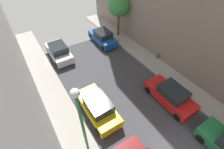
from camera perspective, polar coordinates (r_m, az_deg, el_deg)
name	(u,v)px	position (r m, az deg, el deg)	size (l,w,h in m)	color
parked_car_left_3	(98,107)	(12.38, -4.98, -11.30)	(1.78, 4.20, 1.57)	gold
parked_car_left_4	(59,52)	(18.36, -18.06, 7.63)	(1.78, 4.20, 1.57)	silver
parked_car_right_3	(170,95)	(13.83, 19.74, -6.86)	(1.78, 4.20, 1.57)	red
parked_car_right_4	(103,37)	(19.98, -3.28, 12.85)	(1.78, 4.20, 1.57)	#194799
street_tree_1	(119,5)	(20.20, 2.41, 22.98)	(2.55, 2.55, 4.98)	brown
potted_plant_2	(157,55)	(17.89, 15.33, 6.49)	(0.42, 0.42, 0.68)	#B2A899
lamp_post	(80,116)	(8.35, -10.99, -14.02)	(0.44, 0.44, 5.61)	#26723F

